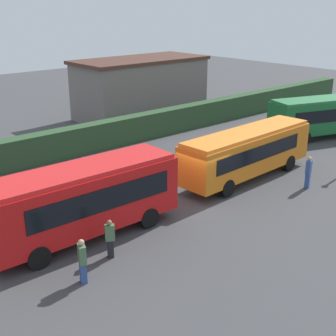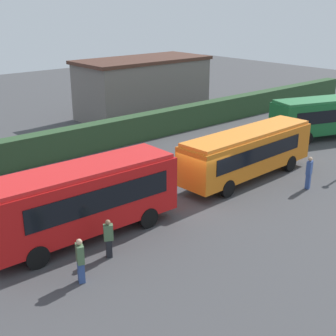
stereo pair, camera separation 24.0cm
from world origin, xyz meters
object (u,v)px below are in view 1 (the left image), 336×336
bus_orange (247,151)px  bus_green (330,114)px  person_right (110,238)px  person_far (308,171)px  bus_red (82,198)px  person_center (82,260)px

bus_orange → bus_green: bearing=5.7°
person_right → person_far: size_ratio=0.90×
bus_green → person_right: bus_green is taller
bus_orange → person_right: (-11.49, -2.25, -0.82)m
person_far → bus_green: bearing=-81.5°
bus_green → person_right: size_ratio=5.94×
bus_green → person_far: bus_green is taller
bus_green → person_far: 11.82m
bus_red → person_right: size_ratio=5.37×
bus_green → person_right: (-23.54, -3.93, -0.90)m
bus_orange → person_far: size_ratio=5.27×
person_right → person_far: 12.93m
bus_green → bus_red: bearing=-156.7°
person_right → bus_orange: bearing=-50.9°
person_center → person_far: person_far is taller
bus_green → person_far: (-10.66, -5.04, -0.80)m
bus_orange → person_center: size_ratio=5.46×
bus_orange → person_far: bearing=-69.8°
person_center → person_right: (1.84, 0.85, -0.06)m
person_center → person_far: bearing=-160.6°
bus_orange → person_center: bearing=-169.1°
bus_red → person_center: bus_red is taller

